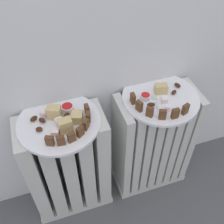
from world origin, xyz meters
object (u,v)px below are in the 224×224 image
radiator_right (153,144)px  jam_bowl_right (145,97)px  jam_bowl_left (67,108)px  plate_right (161,98)px  radiator_left (68,167)px  fork (156,102)px  plate_left (59,122)px

radiator_right → jam_bowl_right: bearing=172.1°
jam_bowl_left → jam_bowl_right: jam_bowl_left is taller
plate_right → jam_bowl_left: (-0.35, 0.04, 0.02)m
radiator_left → jam_bowl_right: jam_bowl_right is taller
jam_bowl_right → fork: size_ratio=0.45×
radiator_right → jam_bowl_right: size_ratio=13.92×
jam_bowl_left → plate_left: bearing=-134.5°
plate_right → jam_bowl_right: jam_bowl_right is taller
plate_left → jam_bowl_left: size_ratio=6.37×
fork → radiator_left: bearing=176.5°
jam_bowl_right → radiator_left: bearing=-178.5°
radiator_left → plate_left: plate_left is taller
fork → plate_left: bearing=176.5°
radiator_left → plate_left: size_ratio=1.88×
plate_left → jam_bowl_right: size_ratio=7.39×
plate_right → jam_bowl_left: 0.36m
radiator_left → plate_right: 0.49m
jam_bowl_right → jam_bowl_left: bearing=173.4°
jam_bowl_left → fork: jam_bowl_left is taller
radiator_left → radiator_right: size_ratio=1.00×
jam_bowl_right → fork: bearing=-45.1°
radiator_right → fork: fork is taller
radiator_right → plate_right: plate_right is taller
radiator_left → fork: bearing=-3.5°
plate_left → fork: (0.36, -0.02, 0.01)m
jam_bowl_left → jam_bowl_right: size_ratio=1.16×
jam_bowl_left → fork: bearing=-11.4°
radiator_left → plate_left: bearing=0.0°
plate_left → fork: size_ratio=3.33×
jam_bowl_left → jam_bowl_right: bearing=-6.6°
jam_bowl_right → fork: jam_bowl_right is taller
jam_bowl_left → radiator_left: bearing=-134.5°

